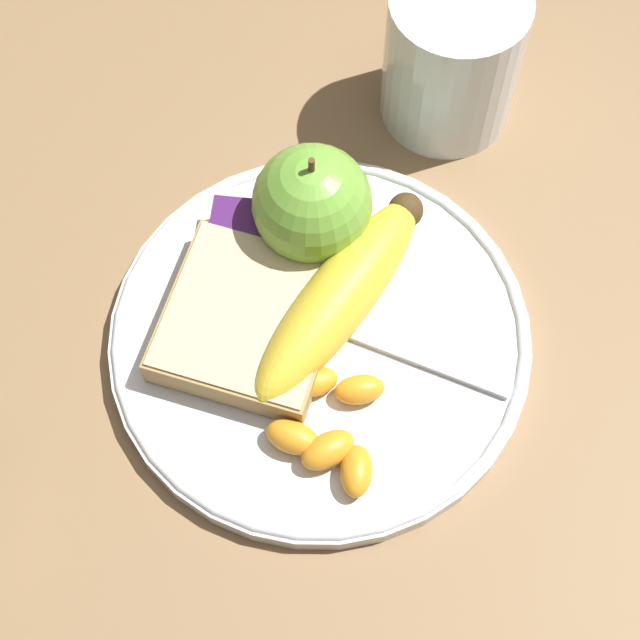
# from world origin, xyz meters

# --- Properties ---
(ground_plane) EXTENTS (3.00, 3.00, 0.00)m
(ground_plane) POSITION_xyz_m (0.00, 0.00, 0.00)
(ground_plane) COLOR olive
(plate) EXTENTS (0.24, 0.24, 0.01)m
(plate) POSITION_xyz_m (0.00, 0.00, 0.01)
(plate) COLOR silver
(plate) RESTS_ON ground_plane
(juice_glass) EXTENTS (0.08, 0.08, 0.10)m
(juice_glass) POSITION_xyz_m (-0.18, 0.06, 0.05)
(juice_glass) COLOR silver
(juice_glass) RESTS_ON ground_plane
(apple) EXTENTS (0.07, 0.07, 0.08)m
(apple) POSITION_xyz_m (-0.06, -0.01, 0.05)
(apple) COLOR #72B23D
(apple) RESTS_ON plate
(banana) EXTENTS (0.15, 0.10, 0.04)m
(banana) POSITION_xyz_m (-0.02, 0.01, 0.03)
(banana) COLOR yellow
(banana) RESTS_ON plate
(bread_slice) EXTENTS (0.11, 0.11, 0.02)m
(bread_slice) POSITION_xyz_m (0.00, -0.04, 0.02)
(bread_slice) COLOR #AB8751
(bread_slice) RESTS_ON plate
(fork) EXTENTS (0.07, 0.17, 0.00)m
(fork) POSITION_xyz_m (-0.01, 0.01, 0.01)
(fork) COLOR silver
(fork) RESTS_ON plate
(jam_packet) EXTENTS (0.05, 0.04, 0.02)m
(jam_packet) POSITION_xyz_m (-0.05, -0.05, 0.02)
(jam_packet) COLOR silver
(jam_packet) RESTS_ON plate
(orange_segment_0) EXTENTS (0.02, 0.03, 0.02)m
(orange_segment_0) POSITION_xyz_m (0.03, 0.03, 0.02)
(orange_segment_0) COLOR orange
(orange_segment_0) RESTS_ON plate
(orange_segment_1) EXTENTS (0.03, 0.02, 0.02)m
(orange_segment_1) POSITION_xyz_m (0.08, 0.03, 0.02)
(orange_segment_1) COLOR orange
(orange_segment_1) RESTS_ON plate
(orange_segment_2) EXTENTS (0.02, 0.03, 0.02)m
(orange_segment_2) POSITION_xyz_m (0.06, -0.01, 0.02)
(orange_segment_2) COLOR orange
(orange_segment_2) RESTS_ON plate
(orange_segment_3) EXTENTS (0.02, 0.03, 0.02)m
(orange_segment_3) POSITION_xyz_m (0.03, 0.00, 0.02)
(orange_segment_3) COLOR orange
(orange_segment_3) RESTS_ON plate
(orange_segment_4) EXTENTS (0.03, 0.04, 0.02)m
(orange_segment_4) POSITION_xyz_m (0.07, 0.01, 0.02)
(orange_segment_4) COLOR orange
(orange_segment_4) RESTS_ON plate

